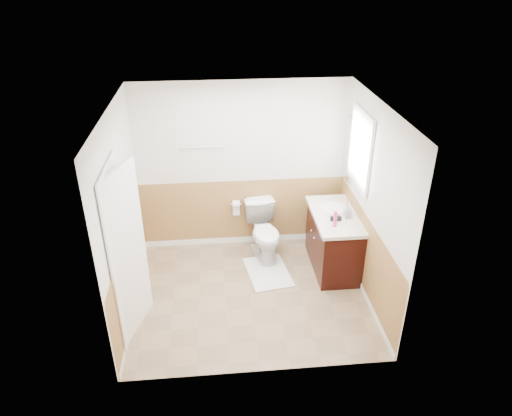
{
  "coord_description": "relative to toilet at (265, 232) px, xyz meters",
  "views": [
    {
      "loc": [
        -0.4,
        -4.88,
        3.94
      ],
      "look_at": [
        0.1,
        0.25,
        1.15
      ],
      "focal_mm": 32.99,
      "sensor_mm": 36.0,
      "label": 1
    }
  ],
  "objects": [
    {
      "name": "lotion_bottle",
      "position": [
        0.83,
        -0.68,
        0.56
      ],
      "size": [
        0.05,
        0.05,
        0.22
      ],
      "primitive_type": "cylinder",
      "color": "#EE3D8B",
      "rests_on": "countertop"
    },
    {
      "name": "window_frame",
      "position": [
        1.18,
        -0.3,
        1.35
      ],
      "size": [
        0.04,
        0.8,
        1.0
      ],
      "primitive_type": "cube",
      "color": "white",
      "rests_on": "wall_right"
    },
    {
      "name": "countertop",
      "position": [
        0.92,
        -0.36,
        0.43
      ],
      "size": [
        0.6,
        1.15,
        0.05
      ],
      "primitive_type": "cube",
      "color": "white",
      "rests_on": "vanity_cabinet"
    },
    {
      "name": "wall_front",
      "position": [
        -0.29,
        -2.19,
        0.85
      ],
      "size": [
        3.0,
        0.0,
        3.0
      ],
      "primitive_type": "plane",
      "rotation": [
        -1.57,
        0.0,
        0.0
      ],
      "color": "silver",
      "rests_on": "floor"
    },
    {
      "name": "mirror_panel",
      "position": [
        1.19,
        0.21,
        1.15
      ],
      "size": [
        0.02,
        0.35,
        0.9
      ],
      "primitive_type": "cube",
      "color": "silver",
      "rests_on": "wall_right"
    },
    {
      "name": "hair_dryer_body",
      "position": [
        0.88,
        -0.53,
        0.49
      ],
      "size": [
        0.14,
        0.07,
        0.07
      ],
      "primitive_type": "cylinder",
      "rotation": [
        0.0,
        1.57,
        0.0
      ],
      "color": "black",
      "rests_on": "countertop"
    },
    {
      "name": "toilet",
      "position": [
        0.0,
        0.0,
        0.0
      ],
      "size": [
        0.56,
        0.84,
        0.8
      ],
      "primitive_type": "imported",
      "rotation": [
        0.0,
        0.0,
        0.15
      ],
      "color": "white",
      "rests_on": "floor"
    },
    {
      "name": "hair_dryer_handle",
      "position": [
        0.85,
        -0.5,
        0.46
      ],
      "size": [
        0.03,
        0.03,
        0.07
      ],
      "primitive_type": "cylinder",
      "color": "black",
      "rests_on": "countertop"
    },
    {
      "name": "wainscot_left",
      "position": [
        -1.78,
        -0.89,
        0.1
      ],
      "size": [
        0.0,
        2.6,
        2.6
      ],
      "primitive_type": "plane",
      "rotation": [
        1.57,
        0.0,
        1.57
      ],
      "color": "#AA8244",
      "rests_on": "floor"
    },
    {
      "name": "bath_mat",
      "position": [
        0.0,
        -0.44,
        -0.39
      ],
      "size": [
        0.66,
        0.87,
        0.02
      ],
      "primitive_type": "cube",
      "rotation": [
        0.0,
        0.0,
        0.15
      ],
      "color": "white",
      "rests_on": "floor"
    },
    {
      "name": "soap_dispenser",
      "position": [
        1.05,
        -0.46,
        0.54
      ],
      "size": [
        0.09,
        0.09,
        0.17
      ],
      "primitive_type": "imported",
      "rotation": [
        0.0,
        0.0,
        0.19
      ],
      "color": "#8E95A0",
      "rests_on": "countertop"
    },
    {
      "name": "wainscot_front",
      "position": [
        -0.29,
        -2.17,
        0.1
      ],
      "size": [
        3.0,
        0.0,
        3.0
      ],
      "primitive_type": "plane",
      "rotation": [
        -1.57,
        0.0,
        0.0
      ],
      "color": "#AA8244",
      "rests_on": "floor"
    },
    {
      "name": "faucet",
      "position": [
        1.11,
        -0.21,
        0.52
      ],
      "size": [
        0.02,
        0.02,
        0.14
      ],
      "primitive_type": "cylinder",
      "color": "#B5B4BB",
      "rests_on": "countertop"
    },
    {
      "name": "tp_roll",
      "position": [
        -0.39,
        0.34,
        0.3
      ],
      "size": [
        0.1,
        0.11,
        0.11
      ],
      "primitive_type": "cylinder",
      "rotation": [
        0.0,
        1.57,
        0.0
      ],
      "color": "white",
      "rests_on": "tp_holder_bar"
    },
    {
      "name": "wall_back",
      "position": [
        -0.29,
        0.41,
        0.85
      ],
      "size": [
        3.0,
        0.0,
        3.0
      ],
      "primitive_type": "plane",
      "rotation": [
        1.57,
        0.0,
        0.0
      ],
      "color": "silver",
      "rests_on": "floor"
    },
    {
      "name": "towel_bar",
      "position": [
        -0.84,
        0.36,
        1.2
      ],
      "size": [
        0.62,
        0.02,
        0.02
      ],
      "primitive_type": "cylinder",
      "rotation": [
        0.0,
        1.57,
        0.0
      ],
      "color": "silver",
      "rests_on": "wall_back"
    },
    {
      "name": "door",
      "position": [
        -1.69,
        -1.34,
        0.62
      ],
      "size": [
        0.29,
        0.78,
        2.04
      ],
      "primitive_type": "cube",
      "rotation": [
        0.0,
        0.0,
        -0.31
      ],
      "color": "white",
      "rests_on": "wall_left"
    },
    {
      "name": "wall_right",
      "position": [
        1.21,
        -0.89,
        0.85
      ],
      "size": [
        0.0,
        3.0,
        3.0
      ],
      "primitive_type": "plane",
      "rotation": [
        1.57,
        0.0,
        -1.57
      ],
      "color": "silver",
      "rests_on": "floor"
    },
    {
      "name": "vanity_knob_left",
      "position": [
        0.63,
        -0.46,
        0.15
      ],
      "size": [
        0.03,
        0.03,
        0.03
      ],
      "primitive_type": "sphere",
      "color": "silver",
      "rests_on": "vanity_cabinet"
    },
    {
      "name": "wall_left",
      "position": [
        -1.79,
        -0.89,
        0.85
      ],
      "size": [
        0.0,
        3.0,
        3.0
      ],
      "primitive_type": "plane",
      "rotation": [
        1.57,
        0.0,
        1.57
      ],
      "color": "silver",
      "rests_on": "floor"
    },
    {
      "name": "door_frame",
      "position": [
        -1.76,
        -1.34,
        0.63
      ],
      "size": [
        0.02,
        0.92,
        2.1
      ],
      "primitive_type": "cube",
      "color": "white",
      "rests_on": "wall_left"
    },
    {
      "name": "vanity_knob_right",
      "position": [
        0.63,
        -0.26,
        0.15
      ],
      "size": [
        0.03,
        0.03,
        0.03
      ],
      "primitive_type": "sphere",
      "color": "silver",
      "rests_on": "vanity_cabinet"
    },
    {
      "name": "door_knob",
      "position": [
        -1.63,
        -1.01,
        0.55
      ],
      "size": [
        0.06,
        0.06,
        0.06
      ],
      "primitive_type": "sphere",
      "color": "silver",
      "rests_on": "door"
    },
    {
      "name": "tp_holder_bar",
      "position": [
        -0.39,
        0.34,
        0.3
      ],
      "size": [
        0.14,
        0.02,
        0.02
      ],
      "primitive_type": "cylinder",
      "rotation": [
        0.0,
        1.57,
        0.0
      ],
      "color": "silver",
      "rests_on": "wall_back"
    },
    {
      "name": "ceiling",
      "position": [
        -0.29,
        -0.89,
        2.1
      ],
      "size": [
        3.0,
        3.0,
        0.0
      ],
      "primitive_type": "plane",
      "rotation": [
        3.14,
        0.0,
        0.0
      ],
      "color": "white",
      "rests_on": "floor"
    },
    {
      "name": "tp_sheet",
      "position": [
        -0.39,
        0.34,
        0.19
      ],
      "size": [
        0.1,
        0.01,
        0.16
      ],
      "primitive_type": "cube",
      "color": "white",
      "rests_on": "tp_roll"
    },
    {
      "name": "wainscot_back",
      "position": [
        -0.29,
        0.4,
        0.1
      ],
      "size": [
        3.0,
        0.0,
        3.0
      ],
      "primitive_type": "plane",
      "rotation": [
        1.57,
        0.0,
        0.0
      ],
      "color": "#AA8244",
      "rests_on": "floor"
    },
    {
      "name": "vanity_cabinet",
      "position": [
        0.93,
        -0.36,
        0.0
      ],
      "size": [
        0.55,
        1.1,
        0.8
      ],
      "primitive_type": "cube",
      "color": "black",
      "rests_on": "floor"
    },
    {
      "name": "floor",
      "position": [
        -0.29,
        -0.89,
        -0.4
      ],
      "size": [
        3.0,
        3.0,
        0.0
      ],
      "primitive_type": "plane",
      "color": "#8C7051",
      "rests_on": "ground"
    },
    {
      "name": "wainscot_right",
      "position": [
        1.2,
        -0.89,
        0.1
      ],
      "size": [
        0.0,
        2.6,
        2.6
      ],
      "primitive_type": "plane",
      "rotation": [
        1.57,
        0.0,
        -1.57
      ],
      "color": "#AA8244",
      "rests_on": "floor"
    },
    {
      "name": "window_glass",
      "position": [
        1.2,
        -0.3,
        1.35
      ],
      "size": [
        0.01,
        0.7,
        0.9
      ],
      "primitive_type": "cube",
      "color": "white",
      "rests_on": "wall_right"
    },
    {
      "name": "sink_basin",
      "position": [
        0.93,
        -0.21,
        0.46
      ],
      "size": [
        0.36,
        0.36,
        0.02
      ],
      "primitive_type": "cylinder",
      "color": "white",
      "rests_on": "countertop"
    }
  ]
}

